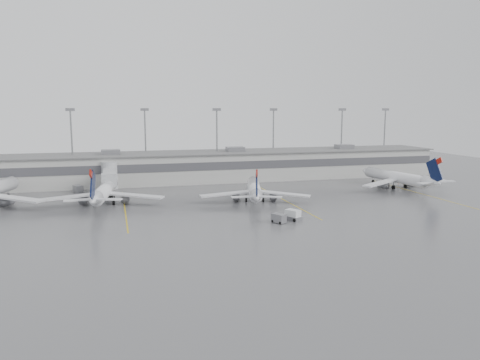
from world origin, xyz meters
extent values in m
plane|color=#4F4F52|center=(0.00, 0.00, 0.00)|extent=(260.00, 260.00, 0.00)
cube|color=#ABABA6|center=(0.00, 58.00, 4.00)|extent=(150.00, 16.00, 8.00)
cube|color=#47474C|center=(0.00, 49.95, 5.00)|extent=(150.00, 0.15, 2.20)
cube|color=#606060|center=(0.00, 58.00, 8.05)|extent=(152.00, 17.00, 0.30)
cube|color=slate|center=(50.00, 58.00, 8.80)|extent=(5.00, 4.00, 1.30)
cylinder|color=gray|center=(-30.00, 60.00, 10.00)|extent=(0.44, 0.44, 20.00)
cube|color=slate|center=(-30.00, 60.00, 20.20)|extent=(2.40, 0.50, 0.80)
cylinder|color=gray|center=(-10.00, 67.50, 10.00)|extent=(0.44, 0.44, 20.00)
cube|color=slate|center=(-10.00, 67.50, 20.20)|extent=(2.40, 0.50, 0.80)
cylinder|color=gray|center=(10.00, 60.00, 10.00)|extent=(0.44, 0.44, 20.00)
cube|color=slate|center=(10.00, 60.00, 20.20)|extent=(2.40, 0.50, 0.80)
cylinder|color=gray|center=(30.00, 67.50, 10.00)|extent=(0.44, 0.44, 20.00)
cube|color=slate|center=(30.00, 67.50, 20.20)|extent=(2.40, 0.50, 0.80)
cylinder|color=gray|center=(50.00, 60.00, 10.00)|extent=(0.44, 0.44, 20.00)
cube|color=slate|center=(50.00, 60.00, 20.20)|extent=(2.40, 0.50, 0.80)
cylinder|color=gray|center=(70.00, 67.50, 10.00)|extent=(0.44, 0.44, 20.00)
cube|color=slate|center=(70.00, 67.50, 20.20)|extent=(2.40, 0.50, 0.80)
cylinder|color=#A0A3A6|center=(-20.50, 50.00, 3.50)|extent=(4.00, 4.00, 7.00)
cube|color=#A0A3A6|center=(-20.50, 43.50, 4.30)|extent=(2.80, 13.00, 2.60)
cube|color=#A0A3A6|center=(-20.50, 36.00, 4.30)|extent=(3.40, 2.40, 3.00)
cylinder|color=gray|center=(-20.50, 36.00, 1.40)|extent=(0.70, 0.70, 2.80)
cube|color=black|center=(-20.50, 36.00, 0.35)|extent=(2.20, 1.20, 0.70)
cube|color=gold|center=(-17.50, 24.00, 0.01)|extent=(0.25, 40.00, 0.01)
cube|color=gold|center=(17.50, 24.00, 0.01)|extent=(0.25, 40.00, 0.01)
cube|color=gold|center=(52.50, 24.00, 0.01)|extent=(0.25, 40.00, 0.01)
cone|color=white|center=(-42.24, 46.86, 3.15)|extent=(3.82, 3.67, 3.15)
cube|color=white|center=(-39.41, 29.51, 2.31)|extent=(12.90, 9.81, 0.37)
cylinder|color=black|center=(-43.19, 43.42, 0.47)|extent=(0.61, 1.01, 0.95)
cylinder|color=white|center=(-21.40, 30.83, 2.86)|extent=(5.90, 21.16, 2.86)
cone|color=white|center=(-19.67, 42.52, 2.86)|extent=(3.22, 3.06, 2.86)
cone|color=white|center=(-23.26, 18.29, 3.24)|extent=(3.53, 5.13, 2.86)
cube|color=white|center=(-28.39, 29.17, 2.10)|extent=(12.63, 4.50, 0.33)
cube|color=white|center=(-15.19, 27.21, 2.10)|extent=(12.20, 7.73, 0.33)
cube|color=black|center=(-23.33, 17.82, 6.00)|extent=(1.07, 5.35, 6.23)
cube|color=maroon|center=(-23.51, 16.60, 8.48)|extent=(0.57, 1.95, 1.81)
cylinder|color=black|center=(-20.14, 39.31, 0.43)|extent=(0.46, 0.90, 0.86)
cylinder|color=black|center=(-23.66, 29.24, 0.52)|extent=(0.58, 1.10, 1.05)
cylinder|color=black|center=(-19.70, 28.65, 0.52)|extent=(0.58, 1.10, 1.05)
cylinder|color=white|center=(10.93, 25.44, 2.69)|extent=(7.76, 19.73, 2.69)
cone|color=white|center=(13.84, 36.16, 2.69)|extent=(3.25, 3.13, 2.69)
cone|color=white|center=(7.81, 13.94, 3.05)|extent=(3.77, 5.03, 2.69)
cube|color=white|center=(4.22, 24.66, 1.97)|extent=(11.75, 2.90, 0.31)
cube|color=white|center=(16.33, 21.38, 1.97)|extent=(11.03, 8.32, 0.31)
cube|color=black|center=(7.70, 13.51, 5.65)|extent=(1.58, 4.94, 5.86)
cube|color=maroon|center=(7.39, 12.38, 7.98)|extent=(0.73, 1.82, 1.70)
cylinder|color=black|center=(13.04, 33.22, 0.40)|extent=(0.51, 0.86, 0.81)
cylinder|color=black|center=(8.65, 24.20, 0.49)|extent=(0.65, 1.06, 0.99)
cylinder|color=black|center=(12.28, 23.22, 0.49)|extent=(0.65, 1.06, 0.99)
cylinder|color=white|center=(51.31, 32.30, 2.87)|extent=(5.65, 21.24, 2.87)
cone|color=white|center=(49.73, 44.05, 2.87)|extent=(3.20, 3.04, 2.87)
cone|color=white|center=(53.01, 19.69, 3.25)|extent=(3.48, 5.12, 2.87)
cube|color=white|center=(45.04, 28.75, 2.10)|extent=(12.28, 7.63, 0.33)
cube|color=white|center=(58.31, 30.54, 2.10)|extent=(12.68, 4.68, 0.33)
cube|color=black|center=(53.08, 19.22, 6.03)|extent=(1.00, 5.38, 6.26)
cube|color=maroon|center=(53.24, 17.99, 8.51)|extent=(0.54, 1.96, 1.82)
cylinder|color=black|center=(50.17, 40.83, 0.43)|extent=(0.45, 0.90, 0.86)
cylinder|color=black|center=(49.58, 30.14, 0.53)|extent=(0.57, 1.10, 1.05)
cylinder|color=black|center=(53.56, 30.67, 0.53)|extent=(0.57, 1.10, 1.05)
cube|color=silver|center=(12.24, 5.41, 0.99)|extent=(2.71, 3.10, 1.97)
cube|color=slate|center=(12.24, 5.41, 0.38)|extent=(3.12, 3.59, 0.77)
cylinder|color=black|center=(10.94, 5.94, 0.31)|extent=(0.51, 0.65, 0.61)
cylinder|color=black|center=(12.47, 6.79, 0.31)|extent=(0.51, 0.65, 0.61)
cylinder|color=black|center=(12.00, 4.02, 0.31)|extent=(0.51, 0.65, 0.61)
cylinder|color=black|center=(13.54, 4.87, 0.31)|extent=(0.51, 0.65, 0.61)
cube|color=slate|center=(9.04, 4.21, 0.87)|extent=(2.52, 2.94, 1.55)
cylinder|color=black|center=(8.04, 4.70, 0.26)|extent=(0.42, 0.54, 0.51)
cylinder|color=black|center=(10.04, 3.72, 0.26)|extent=(0.42, 0.54, 0.51)
cube|color=silver|center=(-21.51, 39.30, 0.81)|extent=(2.63, 2.14, 1.61)
cube|color=silver|center=(13.84, 36.97, 0.81)|extent=(2.58, 1.99, 1.63)
cube|color=slate|center=(-28.08, 46.44, 0.89)|extent=(2.78, 3.31, 1.77)
cone|color=#F45305|center=(-43.35, 38.20, 0.33)|extent=(0.41, 0.41, 0.66)
cone|color=#F45305|center=(-17.19, 38.21, 0.36)|extent=(0.45, 0.45, 0.71)
cone|color=#F45305|center=(15.07, 34.51, 0.31)|extent=(0.39, 0.39, 0.61)
cone|color=#F45305|center=(57.19, 39.35, 0.30)|extent=(0.38, 0.38, 0.61)
camera|label=1|loc=(-19.37, -73.37, 20.37)|focal=35.00mm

